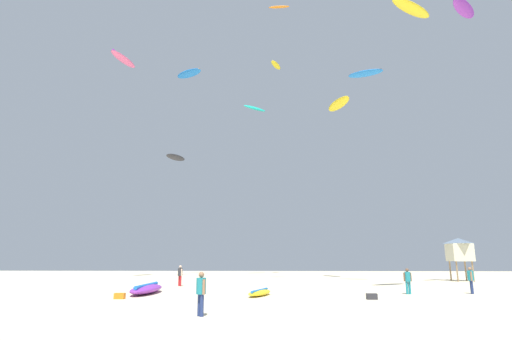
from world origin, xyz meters
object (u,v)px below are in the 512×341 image
object	(u,v)px
kite_aloft_4	(339,104)
kite_aloft_7	(123,59)
person_foreground	(201,290)
kite_grounded_near	(260,293)
kite_aloft_6	(189,73)
person_left	(408,279)
cooler_box	(120,296)
kite_aloft_3	(279,7)
person_midground	(180,274)
kite_aloft_0	(464,8)
kite_aloft_8	(365,73)
kite_aloft_2	(411,8)
kite_grounded_mid	(147,289)
kite_aloft_9	(255,108)
gear_bag	(372,296)
lifeguard_tower	(459,249)
person_right	(471,278)
kite_aloft_5	(276,65)
kite_aloft_1	(176,157)

from	to	relation	value
kite_aloft_4	kite_aloft_7	bearing A→B (deg)	-178.92
person_foreground	kite_grounded_near	world-z (taller)	person_foreground
kite_aloft_6	person_left	bearing A→B (deg)	-49.05
cooler_box	kite_aloft_7	size ratio (longest dim) A/B	0.12
kite_aloft_3	person_left	bearing A→B (deg)	-51.14
kite_aloft_4	kite_aloft_7	world-z (taller)	kite_aloft_7
person_midground	kite_grounded_near	size ratio (longest dim) A/B	0.49
kite_aloft_0	kite_aloft_8	distance (m)	9.68
kite_aloft_2	cooler_box	bearing A→B (deg)	-170.47
kite_grounded_mid	kite_aloft_9	bearing A→B (deg)	76.70
kite_aloft_0	gear_bag	bearing A→B (deg)	-142.83
kite_aloft_4	kite_aloft_8	world-z (taller)	kite_aloft_8
kite_grounded_mid	cooler_box	distance (m)	3.38
person_foreground	person_midground	distance (m)	17.55
lifeguard_tower	kite_aloft_3	size ratio (longest dim) A/B	1.95
person_foreground	person_midground	size ratio (longest dim) A/B	1.03
kite_aloft_3	kite_aloft_7	bearing A→B (deg)	161.52
person_midground	kite_grounded_near	xyz separation A→B (m)	(6.69, -8.17, -0.77)
person_right	person_foreground	bearing A→B (deg)	48.01
kite_aloft_2	kite_aloft_6	distance (m)	31.49
kite_aloft_2	kite_aloft_6	bearing A→B (deg)	132.60
lifeguard_tower	cooler_box	size ratio (longest dim) A/B	7.41
lifeguard_tower	person_right	bearing A→B (deg)	-112.39
person_right	kite_grounded_near	bearing A→B (deg)	21.33
kite_aloft_2	kite_aloft_6	world-z (taller)	kite_aloft_6
kite_aloft_7	kite_aloft_6	bearing A→B (deg)	47.57
kite_aloft_6	kite_aloft_9	size ratio (longest dim) A/B	1.20
kite_aloft_5	kite_aloft_7	distance (m)	19.80
person_right	cooler_box	xyz separation A→B (m)	(-21.12, -3.98, -0.81)
kite_aloft_3	lifeguard_tower	bearing A→B (deg)	16.30
person_left	kite_aloft_7	world-z (taller)	kite_aloft_7
person_left	cooler_box	xyz separation A→B (m)	(-17.03, -3.59, -0.76)
kite_aloft_0	person_right	bearing A→B (deg)	-130.79
person_midground	kite_aloft_7	bearing A→B (deg)	93.62
kite_aloft_4	kite_aloft_5	distance (m)	13.57
person_left	kite_grounded_near	distance (m)	9.44
kite_aloft_1	kite_aloft_7	world-z (taller)	kite_aloft_7
person_midground	kite_aloft_9	size ratio (longest dim) A/B	0.48
cooler_box	kite_aloft_8	distance (m)	28.51
gear_bag	kite_aloft_6	distance (m)	39.85
kite_aloft_0	kite_aloft_5	world-z (taller)	kite_aloft_5
kite_grounded_near	kite_aloft_8	xyz separation A→B (m)	(9.67, 10.08, 18.95)
lifeguard_tower	person_left	bearing A→B (deg)	-124.26
person_foreground	cooler_box	distance (m)	8.72
kite_aloft_6	kite_aloft_9	distance (m)	9.81
person_right	lifeguard_tower	xyz separation A→B (m)	(5.87, 14.24, 2.09)
kite_aloft_1	kite_aloft_8	size ratio (longest dim) A/B	1.00
gear_bag	kite_aloft_7	xyz separation A→B (m)	(-22.41, 18.82, 24.49)
person_left	kite_aloft_5	bearing A→B (deg)	-170.03
kite_aloft_1	kite_grounded_mid	bearing A→B (deg)	-79.72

